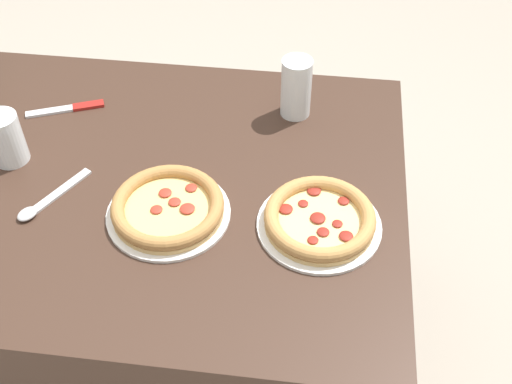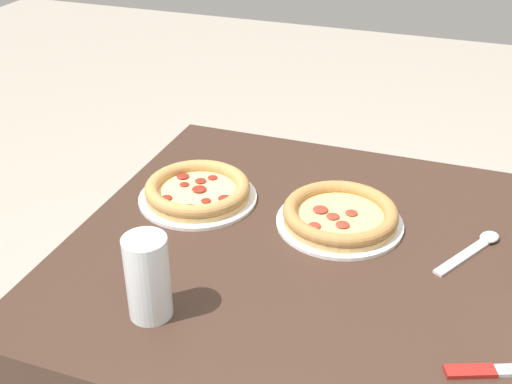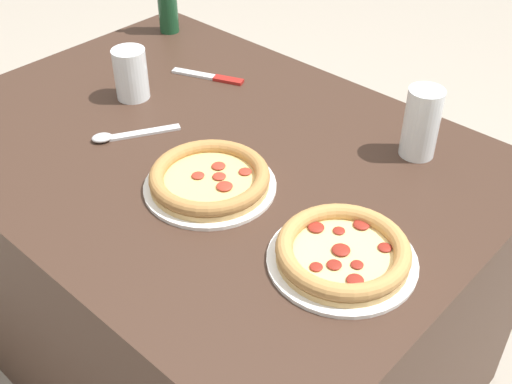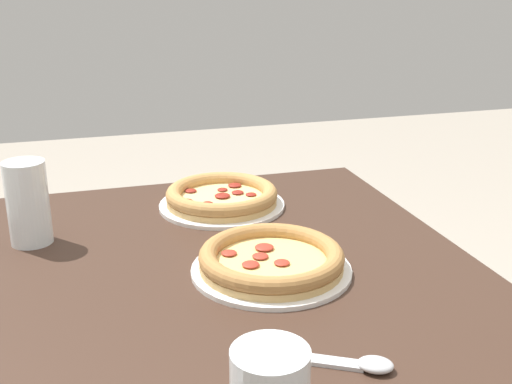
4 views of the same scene
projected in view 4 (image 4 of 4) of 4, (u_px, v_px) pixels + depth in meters
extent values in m
cylinder|color=white|center=(271.00, 270.00, 1.07)|extent=(0.27, 0.27, 0.01)
cylinder|color=tan|center=(271.00, 264.00, 1.06)|extent=(0.24, 0.24, 0.01)
cylinder|color=#E5C170|center=(271.00, 260.00, 1.06)|extent=(0.21, 0.21, 0.00)
torus|color=#AD7A42|center=(271.00, 256.00, 1.06)|extent=(0.24, 0.24, 0.03)
ellipsoid|color=#A83323|center=(264.00, 247.00, 1.10)|extent=(0.03, 0.03, 0.01)
ellipsoid|color=#A83323|center=(251.00, 264.00, 1.04)|extent=(0.03, 0.03, 0.01)
ellipsoid|color=#A83323|center=(282.00, 263.00, 1.04)|extent=(0.03, 0.03, 0.01)
ellipsoid|color=#A83323|center=(260.00, 256.00, 1.07)|extent=(0.03, 0.03, 0.01)
ellipsoid|color=#A83323|center=(229.00, 253.00, 1.08)|extent=(0.03, 0.03, 0.01)
cylinder|color=white|center=(222.00, 205.00, 1.36)|extent=(0.26, 0.26, 0.01)
cylinder|color=tan|center=(222.00, 201.00, 1.35)|extent=(0.23, 0.23, 0.01)
cylinder|color=#EACC7F|center=(222.00, 197.00, 1.35)|extent=(0.20, 0.20, 0.00)
torus|color=tan|center=(222.00, 194.00, 1.35)|extent=(0.24, 0.24, 0.03)
ellipsoid|color=maroon|center=(222.00, 190.00, 1.39)|extent=(0.02, 0.02, 0.00)
ellipsoid|color=maroon|center=(235.00, 185.00, 1.41)|extent=(0.03, 0.03, 0.01)
ellipsoid|color=maroon|center=(222.00, 208.00, 1.28)|extent=(0.03, 0.03, 0.01)
ellipsoid|color=maroon|center=(208.00, 203.00, 1.31)|extent=(0.02, 0.02, 0.00)
ellipsoid|color=maroon|center=(222.00, 196.00, 1.35)|extent=(0.03, 0.03, 0.01)
ellipsoid|color=maroon|center=(191.00, 191.00, 1.38)|extent=(0.02, 0.02, 0.01)
ellipsoid|color=maroon|center=(251.00, 194.00, 1.36)|extent=(0.02, 0.02, 0.01)
ellipsoid|color=maroon|center=(186.00, 201.00, 1.31)|extent=(0.03, 0.03, 0.01)
ellipsoid|color=maroon|center=(238.00, 192.00, 1.37)|extent=(0.03, 0.03, 0.01)
cylinder|color=white|center=(28.00, 203.00, 1.16)|extent=(0.08, 0.08, 0.16)
cylinder|color=black|center=(30.00, 219.00, 1.17)|extent=(0.06, 0.06, 0.09)
cube|color=silver|center=(301.00, 358.00, 0.83)|extent=(0.10, 0.15, 0.01)
ellipsoid|color=silver|center=(375.00, 365.00, 0.80)|extent=(0.05, 0.06, 0.02)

